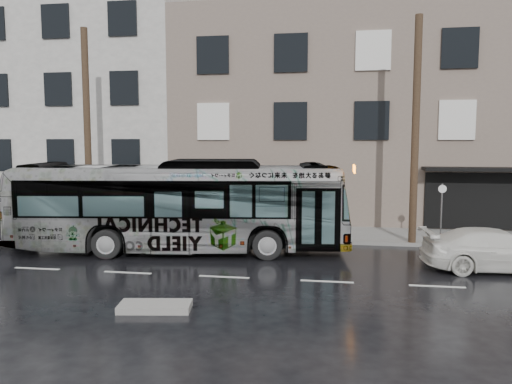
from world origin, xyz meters
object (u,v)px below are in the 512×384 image
at_px(sign_post, 441,214).
at_px(white_sedan, 496,250).
at_px(utility_pole_front, 415,131).
at_px(bus, 180,206).
at_px(utility_pole_rear, 87,132).

bearing_deg(sign_post, white_sedan, -73.69).
height_order(utility_pole_front, white_sedan, utility_pole_front).
height_order(sign_post, bus, bus).
relative_size(sign_post, white_sedan, 0.51).
distance_m(utility_pole_rear, sign_post, 15.46).
relative_size(utility_pole_rear, bus, 0.71).
relative_size(utility_pole_rear, sign_post, 3.75).
relative_size(utility_pole_front, white_sedan, 1.90).
xyz_separation_m(utility_pole_rear, sign_post, (15.10, 0.00, -3.30)).
bearing_deg(sign_post, utility_pole_rear, 180.00).
height_order(utility_pole_rear, bus, utility_pole_rear).
relative_size(utility_pole_front, bus, 0.71).
relative_size(bus, white_sedan, 2.67).
height_order(utility_pole_rear, white_sedan, utility_pole_rear).
relative_size(utility_pole_front, utility_pole_rear, 1.00).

